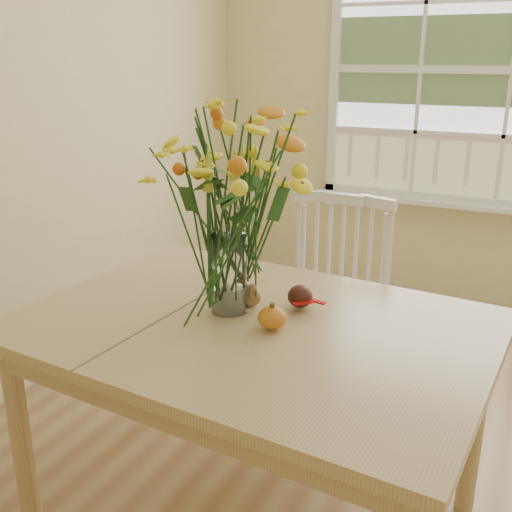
% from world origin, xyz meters
% --- Properties ---
extents(wall_back, '(4.00, 0.02, 2.70)m').
position_xyz_m(wall_back, '(0.00, 2.25, 1.35)').
color(wall_back, beige).
rests_on(wall_back, floor).
extents(window, '(2.42, 0.12, 1.74)m').
position_xyz_m(window, '(0.00, 2.21, 1.53)').
color(window, silver).
rests_on(window, wall_back).
extents(dining_table, '(1.58, 1.18, 0.81)m').
position_xyz_m(dining_table, '(-0.53, -0.28, 0.72)').
color(dining_table, tan).
rests_on(dining_table, floor).
extents(windsor_chair, '(0.48, 0.46, 1.02)m').
position_xyz_m(windsor_chair, '(-0.53, 0.55, 0.57)').
color(windsor_chair, white).
rests_on(windsor_chair, floor).
extents(flower_vase, '(0.58, 0.58, 0.69)m').
position_xyz_m(flower_vase, '(-0.64, -0.24, 1.22)').
color(flower_vase, white).
rests_on(flower_vase, dining_table).
extents(pumpkin, '(0.09, 0.09, 0.07)m').
position_xyz_m(pumpkin, '(-0.45, -0.31, 0.84)').
color(pumpkin, '#C96B17').
rests_on(pumpkin, dining_table).
extents(turkey_figurine, '(0.10, 0.08, 0.12)m').
position_xyz_m(turkey_figurine, '(-0.59, -0.20, 0.85)').
color(turkey_figurine, '#CCB78C').
rests_on(turkey_figurine, dining_table).
extents(dark_gourd, '(0.13, 0.09, 0.08)m').
position_xyz_m(dark_gourd, '(-0.43, -0.12, 0.85)').
color(dark_gourd, '#38160F').
rests_on(dark_gourd, dining_table).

